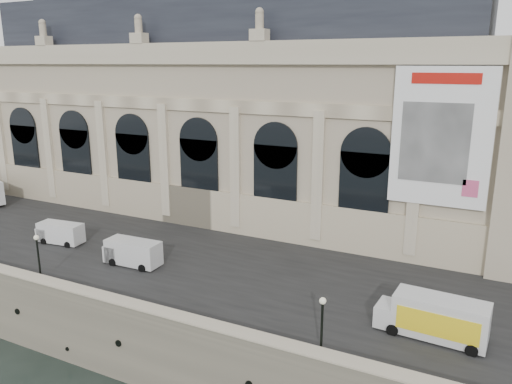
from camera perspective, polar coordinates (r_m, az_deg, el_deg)
ground at (r=47.04m, az=-17.04°, el=-19.37°), size 260.00×260.00×0.00m
quay at (r=72.19m, az=2.11°, el=-3.84°), size 160.00×70.00×6.00m
street at (r=53.87m, az=-7.24°, el=-7.06°), size 160.00×24.00×0.06m
parapet at (r=44.14m, az=-17.14°, el=-11.84°), size 160.00×1.40×1.21m
museum at (r=67.85m, az=-3.90°, el=9.41°), size 69.00×18.70×29.10m
van_b at (r=60.56m, az=-21.64°, el=-4.35°), size 5.51×2.67×2.37m
van_c at (r=51.96m, az=-14.15°, el=-6.69°), size 5.94×2.63×2.61m
box_truck at (r=39.99m, az=19.63°, el=-13.36°), size 8.06×3.21×3.19m
lamp_left at (r=50.37m, az=-23.58°, el=-7.02°), size 0.47×0.47×4.61m
lamp_right at (r=35.23m, az=7.52°, el=-15.27°), size 0.47×0.47×4.64m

